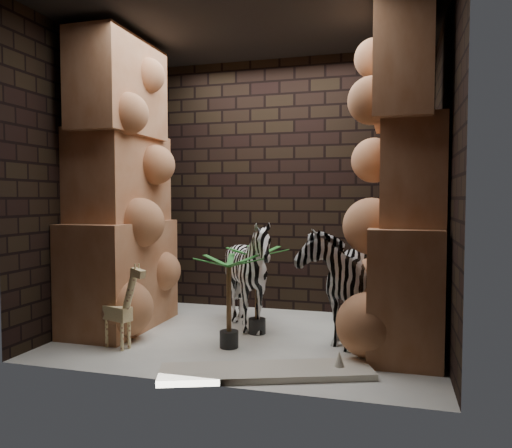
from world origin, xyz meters
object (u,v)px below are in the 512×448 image
(palm_front, at_px, (257,290))
(zebra_left, at_px, (249,281))
(palm_back, at_px, (229,301))
(zebra_right, at_px, (337,272))
(surfboard, at_px, (266,372))
(giraffe_toy, at_px, (117,304))

(palm_front, bearing_deg, zebra_left, 145.45)
(palm_back, bearing_deg, palm_front, 76.58)
(zebra_left, relative_size, palm_front, 1.28)
(zebra_right, xyz_separation_m, palm_front, (-0.78, -0.06, -0.20))
(zebra_left, distance_m, surfboard, 1.34)
(giraffe_toy, height_order, palm_back, palm_back)
(palm_front, bearing_deg, surfboard, -70.94)
(giraffe_toy, bearing_deg, surfboard, 7.08)
(palm_back, xyz_separation_m, surfboard, (0.50, -0.58, -0.40))
(zebra_right, bearing_deg, giraffe_toy, -153.99)
(zebra_left, xyz_separation_m, surfboard, (0.48, -1.15, -0.49))
(zebra_right, height_order, palm_back, zebra_right)
(zebra_right, height_order, zebra_left, zebra_right)
(giraffe_toy, bearing_deg, palm_back, 34.77)
(palm_back, bearing_deg, zebra_right, 32.16)
(zebra_left, height_order, surfboard, zebra_left)
(zebra_right, height_order, palm_front, zebra_right)
(palm_front, relative_size, palm_back, 1.04)
(zebra_right, distance_m, palm_front, 0.81)
(zebra_right, xyz_separation_m, giraffe_toy, (-1.86, -0.85, -0.24))
(zebra_right, relative_size, palm_back, 1.53)
(zebra_left, height_order, giraffe_toy, zebra_left)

